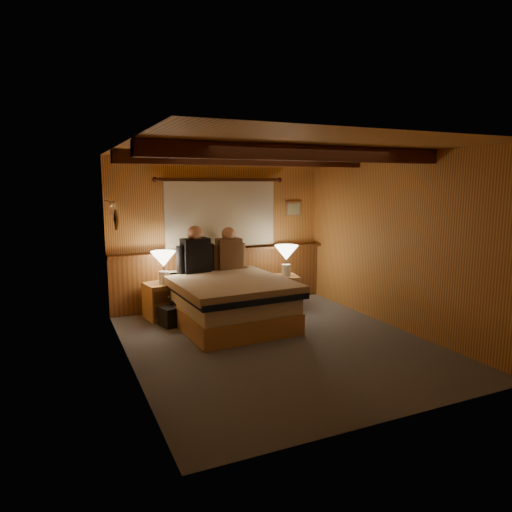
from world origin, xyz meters
TOP-DOWN VIEW (x-y plane):
  - floor at (0.00, 0.00)m, footprint 4.20×4.20m
  - ceiling at (0.00, 0.00)m, footprint 4.20×4.20m
  - wall_back at (0.00, 2.10)m, footprint 3.60×0.00m
  - wall_left at (-1.80, 0.00)m, footprint 0.00×4.20m
  - wall_right at (1.80, 0.00)m, footprint 0.00×4.20m
  - wall_front at (0.00, -2.10)m, footprint 3.60×0.00m
  - wainscot at (0.00, 2.04)m, footprint 3.60×0.23m
  - curtain_window at (0.00, 2.03)m, footprint 2.18×0.09m
  - ceiling_beams at (0.00, 0.15)m, footprint 3.60×1.65m
  - coat_rail at (-1.72, 1.58)m, footprint 0.05×0.55m
  - framed_print at (1.35, 2.08)m, footprint 0.30×0.04m
  - bed at (-0.28, 1.02)m, footprint 1.60×2.01m
  - nightstand_left at (-1.07, 1.67)m, footprint 0.55×0.51m
  - nightstand_right at (0.87, 1.51)m, footprint 0.54×0.51m
  - lamp_left at (-1.05, 1.63)m, footprint 0.37×0.37m
  - lamp_right at (0.91, 1.48)m, footprint 0.38×0.38m
  - person_left at (-0.55, 1.65)m, footprint 0.60×0.29m
  - person_right at (0.01, 1.72)m, footprint 0.56×0.23m
  - duffel_bag at (-0.96, 1.27)m, footprint 0.51×0.38m

SIDE VIEW (x-z plane):
  - floor at x=0.00m, z-range 0.00..0.00m
  - duffel_bag at x=-0.96m, z-range -0.02..0.30m
  - nightstand_right at x=0.87m, z-range 0.00..0.51m
  - nightstand_left at x=-1.07m, z-range 0.00..0.53m
  - bed at x=-0.28m, z-range 0.01..0.68m
  - wainscot at x=0.00m, z-range 0.02..0.96m
  - lamp_right at x=0.91m, z-range 0.61..1.11m
  - lamp_left at x=-1.05m, z-range 0.63..1.11m
  - person_right at x=0.01m, z-range 0.59..1.28m
  - person_left at x=-0.55m, z-range 0.59..1.32m
  - wall_left at x=-1.80m, z-range -0.90..3.30m
  - wall_right at x=1.80m, z-range -0.90..3.30m
  - wall_back at x=0.00m, z-range -0.60..3.00m
  - wall_front at x=0.00m, z-range -0.60..3.00m
  - curtain_window at x=0.00m, z-range 0.96..2.08m
  - framed_print at x=1.35m, z-range 1.43..1.68m
  - coat_rail at x=-1.72m, z-range 1.55..1.79m
  - ceiling_beams at x=0.00m, z-range 2.23..2.39m
  - ceiling at x=0.00m, z-range 2.40..2.40m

